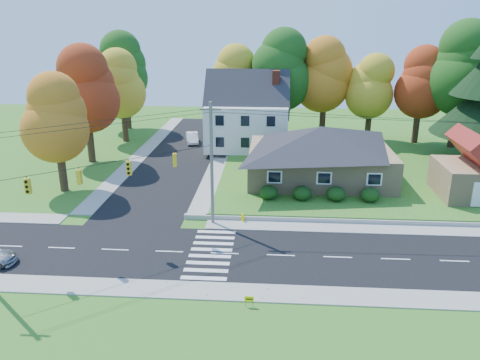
{
  "coord_description": "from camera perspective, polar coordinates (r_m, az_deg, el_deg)",
  "views": [
    {
      "loc": [
        3.22,
        -29.75,
        15.74
      ],
      "look_at": [
        0.54,
        8.0,
        2.85
      ],
      "focal_mm": 35.0,
      "sensor_mm": 36.0,
      "label": 1
    }
  ],
  "objects": [
    {
      "name": "sidewalk_south",
      "position": [
        29.49,
        -2.91,
        -13.39
      ],
      "size": [
        90.0,
        2.0,
        0.08
      ],
      "primitive_type": "cube",
      "color": "#9C9A90",
      "rests_on": "ground"
    },
    {
      "name": "white_car",
      "position": [
        64.09,
        -5.86,
        5.15
      ],
      "size": [
        2.43,
        4.46,
        1.4
      ],
      "primitive_type": "imported",
      "rotation": [
        0.0,
        0.0,
        0.24
      ],
      "color": "white",
      "rests_on": "road_cross"
    },
    {
      "name": "tree_lot_1",
      "position": [
        63.05,
        4.89,
        13.17
      ],
      "size": [
        7.84,
        7.84,
        14.6
      ],
      "color": "#3F2A19",
      "rests_on": "lawn"
    },
    {
      "name": "lawn",
      "position": [
        53.96,
        14.34,
        1.52
      ],
      "size": [
        30.0,
        30.0,
        0.5
      ],
      "primitive_type": "cube",
      "color": "#3D7923",
      "rests_on": "ground"
    },
    {
      "name": "tree_west_1",
      "position": [
        56.41,
        -18.39,
        10.46
      ],
      "size": [
        7.28,
        7.28,
        13.56
      ],
      "color": "#3F2A19",
      "rests_on": "ground"
    },
    {
      "name": "tree_lot_3",
      "position": [
        64.55,
        15.75,
        10.92
      ],
      "size": [
        6.16,
        6.16,
        11.47
      ],
      "color": "#3F2A19",
      "rests_on": "lawn"
    },
    {
      "name": "ranch_house",
      "position": [
        47.66,
        9.7,
        3.36
      ],
      "size": [
        14.6,
        10.6,
        5.4
      ],
      "color": "tan",
      "rests_on": "lawn"
    },
    {
      "name": "tree_lot_5",
      "position": [
        64.18,
        25.45,
        12.15
      ],
      "size": [
        8.4,
        8.4,
        15.64
      ],
      "color": "#3F2A19",
      "rests_on": "lawn"
    },
    {
      "name": "traffic_infrastructure",
      "position": [
        33.03,
        -2.0,
        0.09
      ],
      "size": [
        38.1,
        10.66,
        10.0
      ],
      "color": "#666059",
      "rests_on": "ground"
    },
    {
      "name": "tree_west_3",
      "position": [
        73.5,
        -13.92,
        13.11
      ],
      "size": [
        7.84,
        7.84,
        14.6
      ],
      "color": "#3F2A19",
      "rests_on": "ground"
    },
    {
      "name": "road_main",
      "position": [
        33.81,
        -1.89,
        -8.93
      ],
      "size": [
        90.0,
        8.0,
        0.02
      ],
      "primitive_type": "cube",
      "color": "black",
      "rests_on": "ground"
    },
    {
      "name": "ground",
      "position": [
        33.81,
        -1.89,
        -8.95
      ],
      "size": [
        120.0,
        120.0,
        0.0
      ],
      "primitive_type": "plane",
      "color": "#3D7923"
    },
    {
      "name": "tree_lot_2",
      "position": [
        64.47,
        10.33,
        12.48
      ],
      "size": [
        7.28,
        7.28,
        13.56
      ],
      "color": "#3F2A19",
      "rests_on": "lawn"
    },
    {
      "name": "sidewalk_north",
      "position": [
        38.27,
        -1.12,
        -5.42
      ],
      "size": [
        90.0,
        2.0,
        0.08
      ],
      "primitive_type": "cube",
      "color": "#9C9A90",
      "rests_on": "ground"
    },
    {
      "name": "tree_west_2",
      "position": [
        65.46,
        -14.24,
        11.29
      ],
      "size": [
        6.72,
        6.72,
        12.51
      ],
      "color": "#3F2A19",
      "rests_on": "ground"
    },
    {
      "name": "hedge_row",
      "position": [
        42.38,
        9.61,
        -1.63
      ],
      "size": [
        10.7,
        1.7,
        1.27
      ],
      "color": "#163A10",
      "rests_on": "lawn"
    },
    {
      "name": "fire_hydrant",
      "position": [
        38.69,
        0.34,
        -4.62
      ],
      "size": [
        0.42,
        0.33,
        0.75
      ],
      "color": "#F8E500",
      "rests_on": "ground"
    },
    {
      "name": "colonial_house",
      "position": [
        58.91,
        0.91,
        7.89
      ],
      "size": [
        10.4,
        8.4,
        9.6
      ],
      "color": "silver",
      "rests_on": "lawn"
    },
    {
      "name": "tree_lot_0",
      "position": [
        64.4,
        -0.62,
        12.18
      ],
      "size": [
        6.72,
        6.72,
        12.51
      ],
      "color": "#3F2A19",
      "rests_on": "lawn"
    },
    {
      "name": "road_cross",
      "position": [
        59.0,
        -7.06,
        3.2
      ],
      "size": [
        8.0,
        44.0,
        0.02
      ],
      "primitive_type": "cube",
      "color": "black",
      "rests_on": "ground"
    },
    {
      "name": "tree_west_0",
      "position": [
        47.18,
        -21.56,
        7.01
      ],
      "size": [
        6.16,
        6.16,
        11.47
      ],
      "color": "#3F2A19",
      "rests_on": "ground"
    },
    {
      "name": "tree_lot_4",
      "position": [
        64.97,
        21.25,
        11.0
      ],
      "size": [
        6.72,
        6.72,
        12.51
      ],
      "color": "#3F2A19",
      "rests_on": "lawn"
    },
    {
      "name": "yard_sign",
      "position": [
        27.92,
        1.13,
        -14.33
      ],
      "size": [
        0.54,
        0.03,
        0.68
      ],
      "color": "black",
      "rests_on": "ground"
    },
    {
      "name": "garage",
      "position": [
        47.55,
        27.15,
        0.95
      ],
      "size": [
        7.3,
        6.3,
        4.6
      ],
      "color": "tan",
      "rests_on": "lawn"
    }
  ]
}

